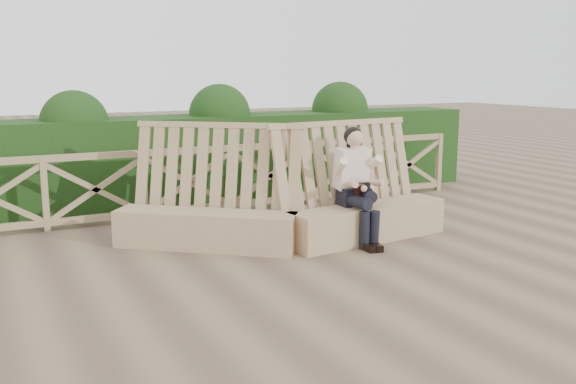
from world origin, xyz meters
name	(u,v)px	position (x,y,z in m)	size (l,w,h in m)	color
ground	(288,279)	(0.00, 0.00, 0.00)	(60.00, 60.00, 0.00)	brown
bench	(287,213)	(0.69, 1.39, 0.41)	(4.41, 2.12, 1.62)	#8B6E4F
woman	(356,181)	(1.54, 1.03, 0.83)	(0.45, 0.95, 1.55)	black
guardrail	(189,182)	(0.00, 3.50, 0.55)	(10.10, 0.09, 1.10)	#8D7952
hedge	(167,160)	(0.00, 4.70, 0.75)	(12.00, 1.20, 1.50)	black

